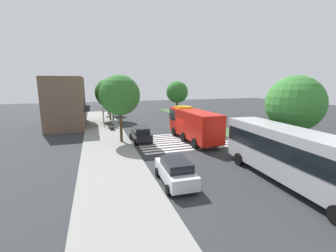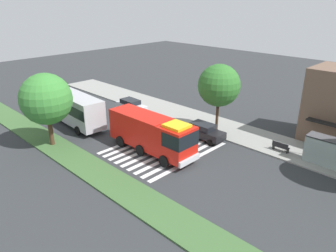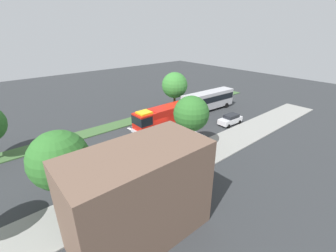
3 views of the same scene
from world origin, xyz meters
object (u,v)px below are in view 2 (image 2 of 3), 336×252
at_px(bench_near_shelter, 281,147).
at_px(sidewalk_tree_far_west, 219,86).
at_px(fire_truck, 153,133).
at_px(median_tree_far_west, 46,99).
at_px(bus_stop_shelter, 326,147).
at_px(transit_bus, 69,105).
at_px(parked_car_mid, 204,131).
at_px(parked_car_west, 131,106).

xyz_separation_m(bench_near_shelter, sidewalk_tree_far_west, (-7.23, -0.48, 4.77)).
bearing_deg(bench_near_shelter, fire_truck, -135.06).
bearing_deg(median_tree_far_west, fire_truck, 35.42).
distance_m(sidewalk_tree_far_west, median_tree_far_west, 17.25).
bearing_deg(bus_stop_shelter, sidewalk_tree_far_west, -177.52).
bearing_deg(transit_bus, bus_stop_shelter, -156.02).
relative_size(transit_bus, median_tree_far_west, 1.67).
relative_size(fire_truck, parked_car_mid, 2.18).
height_order(fire_truck, parked_car_west, fire_truck).
bearing_deg(fire_truck, parked_car_mid, 76.38).
height_order(fire_truck, sidewalk_tree_far_west, sidewalk_tree_far_west).
xyz_separation_m(fire_truck, parked_car_west, (-10.49, 5.93, -1.18)).
bearing_deg(bus_stop_shelter, median_tree_far_west, -145.25).
bearing_deg(fire_truck, bench_near_shelter, 44.26).
height_order(sidewalk_tree_far_west, median_tree_far_west, sidewalk_tree_far_west).
height_order(transit_bus, median_tree_far_west, median_tree_far_west).
bearing_deg(fire_truck, transit_bus, -174.93).
relative_size(parked_car_mid, bus_stop_shelter, 1.27).
bearing_deg(sidewalk_tree_far_west, fire_truck, -99.81).
xyz_separation_m(bus_stop_shelter, sidewalk_tree_far_west, (-11.23, -0.49, 3.47)).
xyz_separation_m(parked_car_mid, transit_bus, (-14.44, -7.24, 1.32)).
xyz_separation_m(parked_car_mid, bus_stop_shelter, (11.27, 2.69, 1.02)).
bearing_deg(bench_near_shelter, transit_bus, -155.43).
relative_size(parked_car_mid, transit_bus, 0.37).
height_order(parked_car_west, bus_stop_shelter, bus_stop_shelter).
xyz_separation_m(fire_truck, parked_car_mid, (1.36, 5.93, -1.20)).
distance_m(parked_car_mid, bench_near_shelter, 7.75).
distance_m(parked_car_mid, transit_bus, 16.21).
bearing_deg(parked_car_mid, bus_stop_shelter, 12.53).
relative_size(parked_car_west, bus_stop_shelter, 1.28).
bearing_deg(fire_truck, sidewalk_tree_far_west, 79.51).
bearing_deg(bench_near_shelter, parked_car_mid, -159.73).
bearing_deg(parked_car_west, median_tree_far_west, -78.15).
height_order(fire_truck, transit_bus, fire_truck).
relative_size(bus_stop_shelter, bench_near_shelter, 2.19).
height_order(parked_car_mid, bus_stop_shelter, bus_stop_shelter).
xyz_separation_m(sidewalk_tree_far_west, median_tree_far_west, (-9.87, -14.15, -0.49)).
bearing_deg(transit_bus, bench_near_shelter, -152.56).
xyz_separation_m(parked_car_mid, median_tree_far_west, (-9.82, -11.94, 4.01)).
xyz_separation_m(transit_bus, sidewalk_tree_far_west, (14.48, 9.44, 3.18)).
relative_size(parked_car_west, transit_bus, 0.37).
bearing_deg(parked_car_mid, sidewalk_tree_far_west, 88.01).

